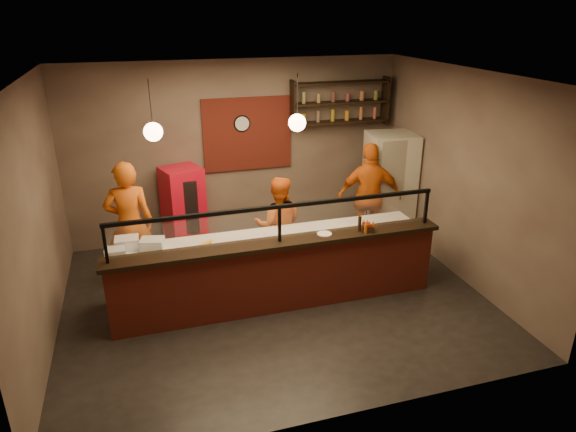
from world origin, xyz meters
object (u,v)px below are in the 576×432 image
object	(u,v)px
condiment_caddy	(368,228)
wall_clock	(242,123)
cook_left	(130,224)
pepper_mill	(360,224)
cook_right	(369,197)
cook_mid	(279,225)
fridge	(389,186)
red_cooler	(184,208)
pizza_dough	(342,228)

from	to	relation	value
condiment_caddy	wall_clock	bearing A→B (deg)	112.94
cook_left	pepper_mill	bearing A→B (deg)	158.72
cook_right	cook_mid	bearing A→B (deg)	28.02
fridge	wall_clock	bearing A→B (deg)	168.32
fridge	pepper_mill	size ratio (longest dim) A/B	8.93
red_cooler	pizza_dough	size ratio (longest dim) A/B	3.35
cook_left	pizza_dough	size ratio (longest dim) A/B	4.43
wall_clock	pepper_mill	bearing A→B (deg)	-68.69
cook_right	pizza_dough	xyz separation A→B (m)	(-0.92, -1.00, -0.05)
pepper_mill	condiment_caddy	bearing A→B (deg)	-23.94
pizza_dough	condiment_caddy	distance (m)	0.61
cook_left	pizza_dough	distance (m)	3.21
cook_mid	pizza_dough	distance (m)	1.03
wall_clock	fridge	world-z (taller)	wall_clock
wall_clock	cook_right	world-z (taller)	wall_clock
cook_right	condiment_caddy	size ratio (longest dim) A/B	11.75
cook_left	pizza_dough	xyz separation A→B (m)	(3.07, -0.91, -0.07)
cook_right	red_cooler	bearing A→B (deg)	-1.59
pizza_dough	pepper_mill	size ratio (longest dim) A/B	2.02
fridge	cook_mid	bearing A→B (deg)	-153.94
wall_clock	red_cooler	distance (m)	1.81
pizza_dough	condiment_caddy	size ratio (longest dim) A/B	2.72
wall_clock	fridge	bearing A→B (deg)	-19.68
condiment_caddy	fridge	bearing A→B (deg)	55.56
pepper_mill	fridge	bearing A→B (deg)	52.61
wall_clock	red_cooler	bearing A→B (deg)	-164.93
cook_right	pepper_mill	size ratio (longest dim) A/B	8.71
cook_left	cook_right	distance (m)	4.00
fridge	red_cooler	distance (m)	3.71
cook_left	cook_mid	size ratio (longest dim) A/B	1.22
cook_mid	wall_clock	bearing A→B (deg)	-68.49
cook_left	fridge	xyz separation A→B (m)	(4.55, 0.44, -0.00)
fridge	pizza_dough	distance (m)	2.00
fridge	cook_right	bearing A→B (deg)	-139.38
wall_clock	red_cooler	world-z (taller)	wall_clock
cook_mid	red_cooler	size ratio (longest dim) A/B	1.08
condiment_caddy	cook_mid	bearing A→B (deg)	130.39
cook_right	cook_left	bearing A→B (deg)	16.52
cook_mid	red_cooler	xyz separation A→B (m)	(-1.35, 1.33, -0.06)
pizza_dough	cook_left	bearing A→B (deg)	163.46
red_cooler	pepper_mill	bearing A→B (deg)	-65.86
cook_left	condiment_caddy	distance (m)	3.56
wall_clock	cook_mid	size ratio (longest dim) A/B	0.19
wall_clock	red_cooler	xyz separation A→B (m)	(-1.15, -0.31, -1.36)
wall_clock	condiment_caddy	bearing A→B (deg)	-67.06
condiment_caddy	pepper_mill	distance (m)	0.14
cook_right	condiment_caddy	bearing A→B (deg)	79.19
cook_mid	pizza_dough	size ratio (longest dim) A/B	3.63
cook_mid	fridge	distance (m)	2.43
cook_left	red_cooler	size ratio (longest dim) A/B	1.32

